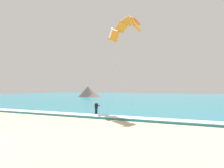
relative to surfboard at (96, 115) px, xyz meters
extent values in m
cube|color=teal|center=(0.12, 57.43, 0.07)|extent=(200.00, 120.00, 0.20)
cube|color=white|center=(0.12, -1.57, 0.19)|extent=(200.00, 1.82, 0.04)
ellipsoid|color=#E04C38|center=(0.00, 0.00, 0.00)|extent=(0.67, 1.45, 0.05)
cube|color=black|center=(0.00, 0.25, 0.04)|extent=(0.17, 0.09, 0.04)
cube|color=black|center=(0.00, -0.25, 0.04)|extent=(0.17, 0.09, 0.04)
cylinder|color=black|center=(-0.10, 0.02, 0.39)|extent=(0.14, 0.14, 0.84)
cylinder|color=black|center=(0.10, -0.02, 0.39)|extent=(0.14, 0.14, 0.84)
cube|color=black|center=(0.00, 0.00, 1.11)|extent=(0.37, 0.26, 0.60)
sphere|color=tan|center=(0.00, 0.00, 1.55)|extent=(0.22, 0.22, 0.22)
cylinder|color=black|center=(-0.15, 0.19, 1.16)|extent=(0.18, 0.51, 0.22)
cylinder|color=black|center=(0.20, 0.13, 1.16)|extent=(0.18, 0.51, 0.22)
cylinder|color=black|center=(0.06, 0.37, 1.16)|extent=(0.55, 0.13, 0.04)
cube|color=#3F3F42|center=(0.02, 0.12, 0.89)|extent=(0.13, 0.10, 0.10)
cube|color=orange|center=(4.61, 1.14, 10.65)|extent=(1.15, 1.76, 1.75)
cube|color=white|center=(4.32, 0.77, 10.99)|extent=(0.83, 0.73, 1.34)
cube|color=orange|center=(3.96, 2.36, 11.61)|extent=(1.67, 1.94, 1.44)
cube|color=white|center=(3.67, 2.00, 11.95)|extent=(1.19, 1.01, 0.88)
cube|color=orange|center=(2.81, 3.53, 11.95)|extent=(1.97, 1.91, 0.82)
cube|color=white|center=(2.52, 3.17, 12.29)|extent=(1.32, 1.12, 0.23)
cube|color=orange|center=(1.40, 4.39, 11.61)|extent=(2.00, 1.67, 1.44)
cube|color=white|center=(1.12, 4.03, 11.95)|extent=(1.18, 1.02, 0.88)
cube|color=orange|center=(0.07, 4.74, 10.65)|extent=(1.85, 1.26, 1.75)
cube|color=white|center=(-0.22, 4.38, 10.99)|extent=(0.88, 0.73, 1.34)
cylinder|color=#B2B2B7|center=(2.27, 0.76, 5.91)|extent=(4.69, 0.79, 9.48)
cylinder|color=#B2B2B7|center=(0.00, 2.56, 5.91)|extent=(0.15, 4.39, 9.48)
cone|color=#665B51|center=(-28.51, 46.17, 1.21)|extent=(7.78, 7.78, 2.48)
cone|color=#56514C|center=(-30.17, 45.54, 2.04)|extent=(7.50, 7.50, 4.12)
camera|label=1|loc=(13.10, -22.47, 3.16)|focal=34.66mm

